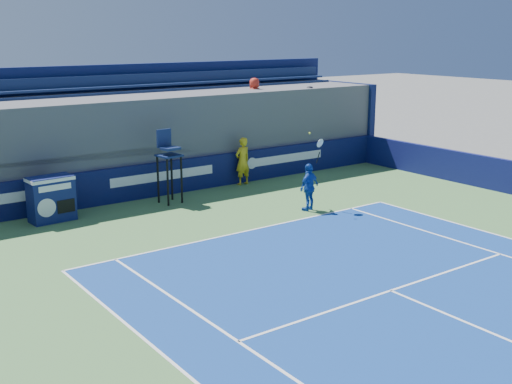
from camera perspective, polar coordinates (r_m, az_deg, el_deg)
ball_person at (r=24.03m, az=-1.20°, el=2.76°), size 0.69×0.49×1.79m
back_hoarding at (r=22.74m, az=-8.32°, el=1.18°), size 20.40×0.21×1.20m
match_clock at (r=20.32m, az=-17.74°, el=-0.48°), size 1.37×0.81×1.40m
umpire_chair at (r=21.50m, az=-7.78°, el=2.98°), size 0.78×0.78×2.48m
tennis_player at (r=20.58m, az=4.75°, el=0.46°), size 1.00×0.58×2.57m
stadium_seating at (r=24.33m, az=-10.67°, el=4.87°), size 21.00×4.05×4.40m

